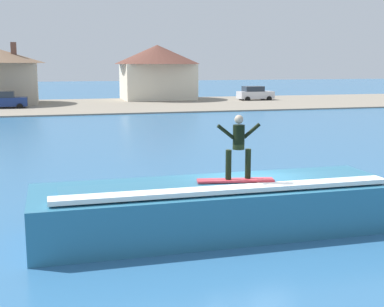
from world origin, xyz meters
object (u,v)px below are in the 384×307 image
Objects in this scene: house_gabled_white at (157,68)px; car_far_shore at (255,93)px; surfboard at (235,180)px; surfer at (239,143)px; car_near_shore at (5,100)px; wave_crest at (217,207)px.

car_far_shore is at bearing -21.71° from house_gabled_white.
surfer reaches higher than surfboard.
surfboard is 53.87m from house_gabled_white.
car_far_shore reaches higher than surfboard.
surfboard is at bearing -112.73° from car_far_shore.
house_gabled_white reaches higher than car_near_shore.
surfer is at bearing -78.17° from car_near_shore.
wave_crest is 1.92m from surfer.
surfer is (0.09, 0.03, 1.01)m from surfboard.
surfer is 0.41× the size of car_near_shore.
wave_crest is 52.39m from car_far_shore.
surfboard is 0.50× the size of car_near_shore.
house_gabled_white is (-11.53, 4.59, 3.09)m from car_far_shore.
surfboard is at bearing -78.29° from car_near_shore.
car_far_shore is 0.40× the size of house_gabled_white.
car_far_shore reaches higher than wave_crest.
car_near_shore is 0.96× the size of car_far_shore.
surfboard is 52.59m from car_far_shore.
surfer is at bearing 21.64° from surfboard.
wave_crest is at bearing -113.29° from car_far_shore.
house_gabled_white is (17.92, 9.08, 3.10)m from car_near_shore.
surfer is 0.40× the size of car_far_shore.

